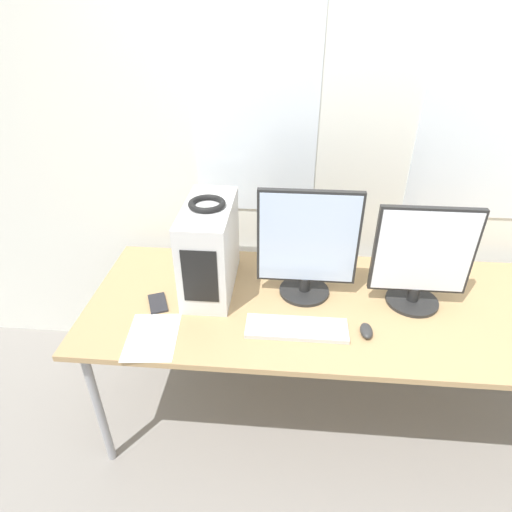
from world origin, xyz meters
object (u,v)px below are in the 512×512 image
object	(u,v)px
monitor_right_near	(422,259)
keyboard	(297,328)
monitor_main	(307,246)
mouse	(366,331)
cell_phone	(158,303)
headphones	(207,204)
pc_tower	(210,248)

from	to	relation	value
monitor_right_near	keyboard	bearing A→B (deg)	-156.01
monitor_right_near	monitor_main	bearing A→B (deg)	175.88
monitor_main	monitor_right_near	distance (m)	0.51
keyboard	mouse	size ratio (longest dim) A/B	4.55
monitor_right_near	cell_phone	world-z (taller)	monitor_right_near
headphones	monitor_main	size ratio (longest dim) A/B	0.32
headphones	monitor_main	xyz separation A→B (m)	(0.46, -0.02, -0.18)
mouse	keyboard	bearing A→B (deg)	-179.56
headphones	mouse	world-z (taller)	headphones
monitor_main	cell_phone	world-z (taller)	monitor_main
monitor_main	cell_phone	xyz separation A→B (m)	(-0.68, -0.15, -0.26)
cell_phone	keyboard	bearing A→B (deg)	-33.90
headphones	keyboard	world-z (taller)	headphones
monitor_main	mouse	world-z (taller)	monitor_main
headphones	monitor_main	distance (m)	0.49
monitor_main	monitor_right_near	size ratio (longest dim) A/B	1.08
mouse	headphones	bearing A→B (deg)	157.39
cell_phone	monitor_main	bearing A→B (deg)	-10.47
pc_tower	monitor_main	world-z (taller)	monitor_main
mouse	cell_phone	distance (m)	0.95
monitor_main	keyboard	distance (m)	0.38
pc_tower	monitor_right_near	xyz separation A→B (m)	(0.96, -0.06, 0.02)
keyboard	mouse	distance (m)	0.30
monitor_main	keyboard	bearing A→B (deg)	-97.34
pc_tower	monitor_main	xyz separation A→B (m)	(0.46, -0.02, 0.05)
monitor_right_near	keyboard	xyz separation A→B (m)	(-0.54, -0.24, -0.23)
headphones	cell_phone	world-z (taller)	headphones
monitor_right_near	mouse	size ratio (longest dim) A/B	5.09
mouse	pc_tower	bearing A→B (deg)	157.44
monitor_main	mouse	bearing A→B (deg)	-46.47
monitor_right_near	keyboard	world-z (taller)	monitor_right_near
mouse	cell_phone	world-z (taller)	mouse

